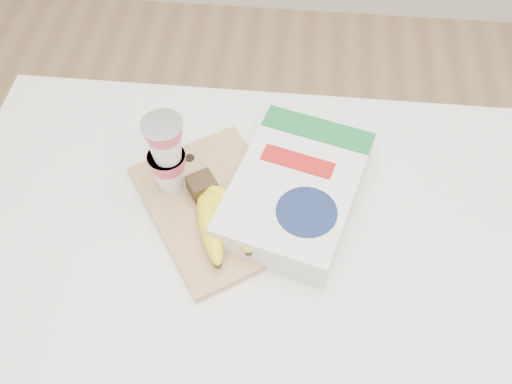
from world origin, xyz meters
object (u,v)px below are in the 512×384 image
cutting_board (217,205)px  table (265,346)px  bananas (222,215)px  yogurt_stack (166,154)px  cereal_box (295,190)px

cutting_board → table: bearing=-72.6°
bananas → yogurt_stack: (-0.11, 0.08, 0.07)m
table → yogurt_stack: (-0.19, 0.12, 0.57)m
table → cutting_board: 0.48m
cutting_board → cereal_box: 0.15m
table → bananas: (-0.09, 0.04, 0.50)m
bananas → yogurt_stack: yogurt_stack is taller
yogurt_stack → cereal_box: 0.25m
table → bananas: 0.51m
bananas → cereal_box: bananas is taller
yogurt_stack → cereal_box: yogurt_stack is taller
yogurt_stack → table: bearing=-30.7°
cereal_box → cutting_board: bearing=-152.5°
bananas → cereal_box: bearing=29.7°
table → yogurt_stack: size_ratio=7.09×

